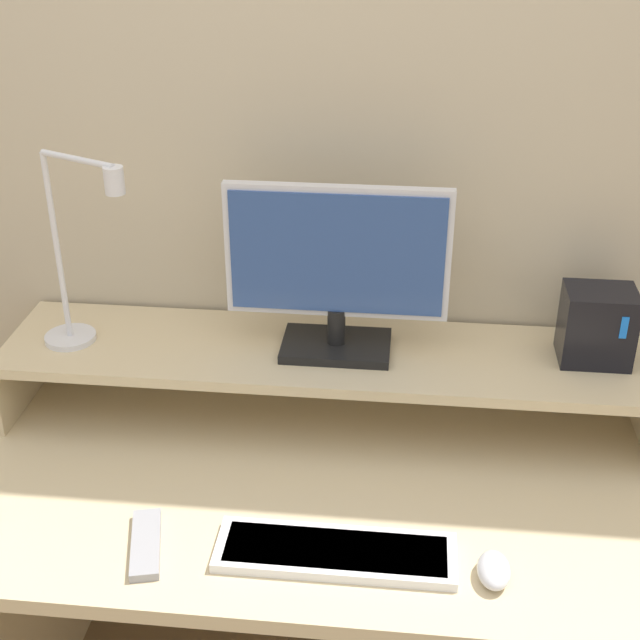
{
  "coord_description": "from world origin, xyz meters",
  "views": [
    {
      "loc": [
        0.16,
        -0.98,
        1.81
      ],
      "look_at": [
        0.01,
        0.39,
        1.07
      ],
      "focal_mm": 50.0,
      "sensor_mm": 36.0,
      "label": 1
    }
  ],
  "objects_px": {
    "router_dock": "(597,325)",
    "keyboard": "(336,552)",
    "desk_lamp": "(78,270)",
    "remote_control": "(146,544)",
    "monitor": "(337,268)",
    "mouse": "(494,570)"
  },
  "relations": [
    {
      "from": "router_dock",
      "to": "mouse",
      "type": "xyz_separation_m",
      "value": [
        -0.21,
        -0.46,
        -0.22
      ]
    },
    {
      "from": "router_dock",
      "to": "mouse",
      "type": "distance_m",
      "value": 0.55
    },
    {
      "from": "mouse",
      "to": "remote_control",
      "type": "bearing_deg",
      "value": 179.08
    },
    {
      "from": "monitor",
      "to": "keyboard",
      "type": "distance_m",
      "value": 0.54
    },
    {
      "from": "router_dock",
      "to": "keyboard",
      "type": "distance_m",
      "value": 0.68
    },
    {
      "from": "monitor",
      "to": "remote_control",
      "type": "relative_size",
      "value": 2.54
    },
    {
      "from": "desk_lamp",
      "to": "keyboard",
      "type": "height_order",
      "value": "desk_lamp"
    },
    {
      "from": "monitor",
      "to": "keyboard",
      "type": "bearing_deg",
      "value": -84.72
    },
    {
      "from": "monitor",
      "to": "router_dock",
      "type": "distance_m",
      "value": 0.52
    },
    {
      "from": "monitor",
      "to": "router_dock",
      "type": "relative_size",
      "value": 2.89
    },
    {
      "from": "monitor",
      "to": "mouse",
      "type": "distance_m",
      "value": 0.63
    },
    {
      "from": "keyboard",
      "to": "mouse",
      "type": "distance_m",
      "value": 0.26
    },
    {
      "from": "desk_lamp",
      "to": "remote_control",
      "type": "relative_size",
      "value": 2.37
    },
    {
      "from": "monitor",
      "to": "desk_lamp",
      "type": "xyz_separation_m",
      "value": [
        -0.5,
        -0.04,
        -0.01
      ]
    },
    {
      "from": "remote_control",
      "to": "keyboard",
      "type": "bearing_deg",
      "value": 2.25
    },
    {
      "from": "keyboard",
      "to": "mouse",
      "type": "relative_size",
      "value": 4.65
    },
    {
      "from": "keyboard",
      "to": "remote_control",
      "type": "bearing_deg",
      "value": -177.75
    },
    {
      "from": "router_dock",
      "to": "mouse",
      "type": "relative_size",
      "value": 1.72
    },
    {
      "from": "router_dock",
      "to": "keyboard",
      "type": "bearing_deg",
      "value": -136.92
    },
    {
      "from": "desk_lamp",
      "to": "monitor",
      "type": "bearing_deg",
      "value": 4.47
    },
    {
      "from": "monitor",
      "to": "desk_lamp",
      "type": "distance_m",
      "value": 0.51
    },
    {
      "from": "keyboard",
      "to": "mouse",
      "type": "height_order",
      "value": "mouse"
    }
  ]
}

